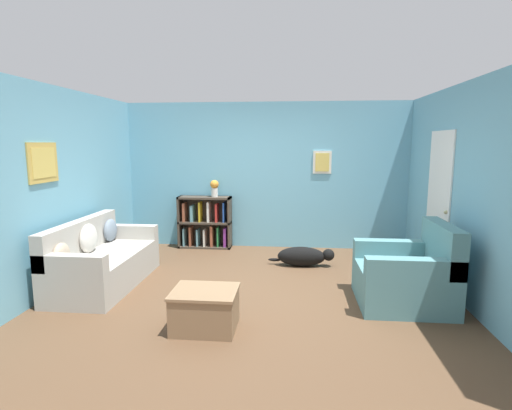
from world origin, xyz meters
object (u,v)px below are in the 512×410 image
at_px(bookshelf, 205,223).
at_px(coffee_table, 205,308).
at_px(recliner_chair, 408,276).
at_px(vase, 214,187).
at_px(couch, 102,261).
at_px(dog, 304,256).

height_order(bookshelf, coffee_table, bookshelf).
relative_size(recliner_chair, vase, 3.42).
xyz_separation_m(recliner_chair, vase, (-2.76, 2.33, 0.76)).
bearing_deg(vase, couch, -119.05).
height_order(dog, vase, vase).
xyz_separation_m(couch, dog, (2.71, 1.08, -0.17)).
distance_m(bookshelf, recliner_chair, 3.76).
bearing_deg(vase, coffee_table, -80.61).
height_order(couch, bookshelf, bookshelf).
xyz_separation_m(bookshelf, recliner_chair, (2.94, -2.34, -0.11)).
bearing_deg(bookshelf, coffee_table, -77.49).
height_order(couch, coffee_table, couch).
bearing_deg(bookshelf, dog, -29.18).
relative_size(couch, dog, 1.77).
distance_m(recliner_chair, dog, 1.82).
distance_m(recliner_chair, vase, 3.69).
bearing_deg(couch, recliner_chair, -4.19).
relative_size(coffee_table, vase, 2.18).
relative_size(recliner_chair, dog, 1.01).
bearing_deg(dog, bookshelf, 150.82).
distance_m(couch, bookshelf, 2.27).
relative_size(couch, vase, 6.01).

